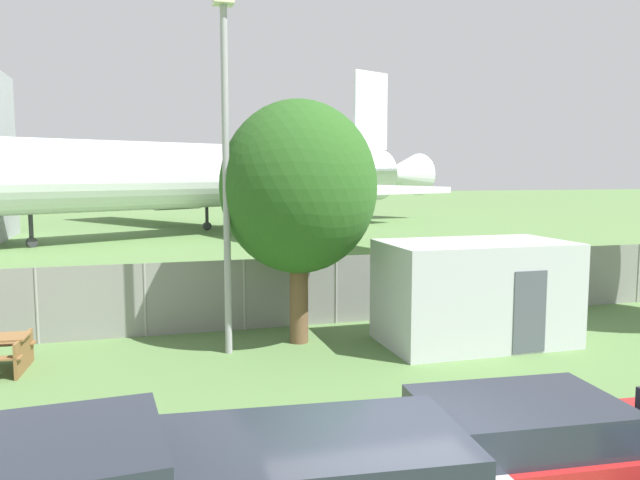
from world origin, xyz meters
The scene contains 6 objects.
perimeter_fence centered at (0.00, 10.44, 0.94)m, with size 56.07×0.07×1.89m.
airplane centered at (1.92, 36.96, 3.89)m, with size 41.33×33.64×12.47m.
portable_cabin centered at (5.23, 7.63, 1.25)m, with size 4.53×2.59×2.50m.
tree_near_hangar centered at (1.09, 8.82, 3.81)m, with size 3.79×3.79×5.91m.
car_red_sedan_near_left centered at (1.91, 0.56, 0.75)m, with size 4.51×2.18×1.44m.
light_mast centered at (-0.70, 8.38, 4.97)m, with size 0.44×0.44×8.19m.
Camera 1 is at (-2.54, -5.77, 4.18)m, focal length 35.00 mm.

